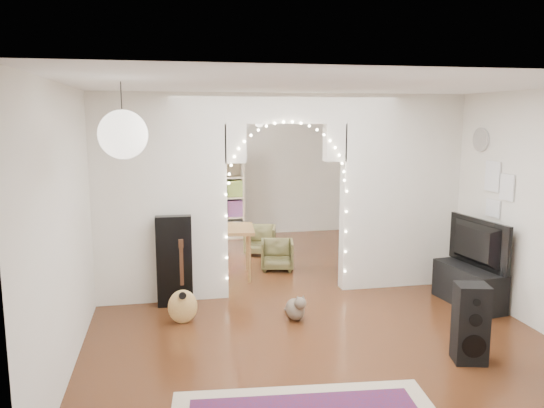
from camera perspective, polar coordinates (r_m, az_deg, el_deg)
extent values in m
plane|color=black|center=(7.44, 1.42, -9.39)|extent=(7.50, 7.50, 0.00)
cube|color=white|center=(7.06, 1.51, 11.85)|extent=(5.00, 7.50, 0.02)
cube|color=silver|center=(10.79, -2.96, 3.79)|extent=(5.00, 0.02, 2.70)
cube|color=silver|center=(3.65, 14.75, -7.55)|extent=(5.00, 0.02, 2.70)
cube|color=silver|center=(7.01, -18.87, 0.31)|extent=(0.02, 7.50, 2.70)
cube|color=silver|center=(8.05, 19.09, 1.40)|extent=(0.02, 7.50, 2.70)
cube|color=silver|center=(6.95, -11.92, 0.53)|extent=(1.70, 0.20, 2.70)
cube|color=silver|center=(7.66, 13.59, 1.27)|extent=(1.70, 0.20, 2.70)
cube|color=silver|center=(7.05, 1.50, 10.23)|extent=(1.60, 0.20, 0.40)
cube|color=white|center=(8.77, -17.24, 3.09)|extent=(0.04, 1.20, 1.40)
cylinder|color=white|center=(7.47, 21.59, 6.46)|extent=(0.03, 0.31, 0.31)
sphere|color=white|center=(4.49, -15.74, 7.21)|extent=(0.40, 0.40, 0.40)
cube|color=black|center=(6.87, -10.46, -6.07)|extent=(0.45, 0.16, 1.17)
ellipsoid|color=tan|center=(6.32, -9.62, -9.53)|extent=(0.36, 0.19, 0.41)
cube|color=black|center=(6.22, -9.71, -6.54)|extent=(0.04, 0.03, 0.47)
cube|color=black|center=(6.16, -9.77, -4.24)|extent=(0.06, 0.04, 0.10)
ellipsoid|color=brown|center=(6.45, 2.50, -11.25)|extent=(0.28, 0.38, 0.25)
sphere|color=brown|center=(6.28, 3.05, -10.62)|extent=(0.17, 0.17, 0.14)
cone|color=brown|center=(6.25, 2.73, -10.02)|extent=(0.05, 0.05, 0.05)
cone|color=brown|center=(6.27, 3.38, -9.97)|extent=(0.05, 0.05, 0.05)
cylinder|color=brown|center=(6.64, 1.83, -11.39)|extent=(0.08, 0.23, 0.08)
cube|color=black|center=(5.66, 20.57, -11.93)|extent=(0.36, 0.33, 0.79)
cylinder|color=black|center=(5.60, 20.90, -14.10)|extent=(0.23, 0.07, 0.23)
cylinder|color=black|center=(5.51, 21.07, -11.58)|extent=(0.12, 0.05, 0.12)
cylinder|color=black|center=(5.45, 21.17, -9.86)|extent=(0.07, 0.04, 0.07)
cube|color=black|center=(7.33, 20.41, -8.25)|extent=(0.52, 1.04, 0.50)
imported|color=black|center=(7.18, 20.66, -3.98)|extent=(0.27, 1.08, 0.62)
cube|color=beige|center=(10.52, -7.37, 0.65)|extent=(1.59, 0.41, 1.63)
cube|color=brown|center=(7.97, -6.33, -2.75)|extent=(1.28, 0.93, 0.05)
cylinder|color=brown|center=(7.77, -10.18, -6.01)|extent=(0.05, 0.05, 0.70)
cylinder|color=brown|center=(7.75, -2.46, -5.91)|extent=(0.05, 0.05, 0.70)
cylinder|color=brown|center=(8.39, -9.80, -4.85)|extent=(0.05, 0.05, 0.70)
cylinder|color=brown|center=(8.37, -2.67, -4.76)|extent=(0.05, 0.05, 0.70)
imported|color=white|center=(7.94, -6.34, -1.90)|extent=(0.20, 0.20, 0.19)
imported|color=brown|center=(8.42, 0.56, -5.49)|extent=(0.59, 0.60, 0.47)
imported|color=brown|center=(9.37, -1.31, -3.87)|extent=(0.65, 0.67, 0.50)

